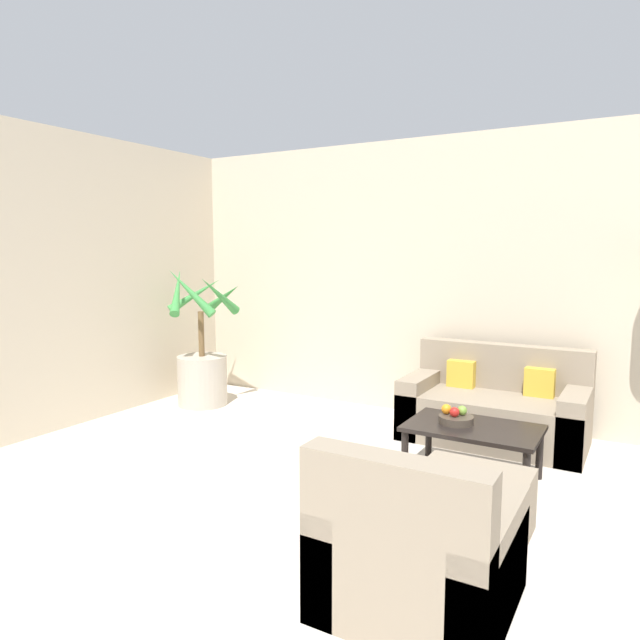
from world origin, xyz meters
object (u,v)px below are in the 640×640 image
at_px(coffee_table, 473,433).
at_px(fruit_bowl, 456,420).
at_px(potted_palm, 202,364).
at_px(apple_red, 454,412).
at_px(ottoman, 472,503).
at_px(apple_green, 462,410).
at_px(armchair, 417,553).
at_px(sofa_loveseat, 494,409).
at_px(orange_fruit, 446,409).

relative_size(coffee_table, fruit_bowl, 3.70).
relative_size(potted_palm, coffee_table, 1.60).
bearing_deg(apple_red, ottoman, -65.48).
bearing_deg(apple_green, armchair, -80.27).
bearing_deg(sofa_loveseat, potted_palm, -172.53).
bearing_deg(sofa_loveseat, orange_fruit, -98.18).
height_order(potted_palm, orange_fruit, potted_palm).
distance_m(sofa_loveseat, fruit_bowl, 0.95).
height_order(coffee_table, apple_green, apple_green).
distance_m(fruit_bowl, apple_red, 0.07).
relative_size(potted_palm, sofa_loveseat, 0.98).
height_order(fruit_bowl, armchair, armchair).
bearing_deg(ottoman, potted_palm, 157.63).
bearing_deg(coffee_table, fruit_bowl, 178.41).
bearing_deg(potted_palm, coffee_table, -10.38).
bearing_deg(coffee_table, orange_fruit, 174.70).
height_order(sofa_loveseat, ottoman, sofa_loveseat).
bearing_deg(potted_palm, apple_red, -11.28).
height_order(sofa_loveseat, apple_red, sofa_loveseat).
bearing_deg(fruit_bowl, potted_palm, 169.24).
bearing_deg(fruit_bowl, armchair, -78.99).
xyz_separation_m(potted_palm, ottoman, (3.23, -1.33, -0.25)).
relative_size(potted_palm, ottoman, 2.34).
bearing_deg(sofa_loveseat, fruit_bowl, -93.31).
height_order(apple_green, orange_fruit, orange_fruit).
distance_m(potted_palm, apple_red, 2.94).
distance_m(potted_palm, apple_green, 2.96).
bearing_deg(apple_red, sofa_loveseat, 86.46).
relative_size(sofa_loveseat, apple_green, 21.46).
distance_m(sofa_loveseat, coffee_table, 0.94).
xyz_separation_m(sofa_loveseat, ottoman, (0.28, -1.71, -0.09)).
xyz_separation_m(apple_red, ottoman, (0.34, -0.75, -0.30)).
bearing_deg(orange_fruit, apple_green, 14.07).
height_order(orange_fruit, armchair, armchair).
distance_m(sofa_loveseat, apple_green, 0.92).
relative_size(orange_fruit, armchair, 0.09).
relative_size(potted_palm, apple_red, 20.77).
xyz_separation_m(fruit_bowl, ottoman, (0.34, -0.78, -0.24)).
xyz_separation_m(orange_fruit, armchair, (0.39, -1.61, -0.22)).
bearing_deg(armchair, potted_palm, 146.12).
xyz_separation_m(coffee_table, ottoman, (0.21, -0.78, -0.16)).
relative_size(potted_palm, apple_green, 21.10).
height_order(orange_fruit, ottoman, orange_fruit).
bearing_deg(apple_green, apple_red, -116.92).
relative_size(coffee_table, apple_green, 13.18).
xyz_separation_m(fruit_bowl, apple_red, (-0.01, -0.03, 0.06)).
distance_m(sofa_loveseat, armchair, 2.55).
relative_size(sofa_loveseat, fruit_bowl, 6.02).
bearing_deg(potted_palm, sofa_loveseat, 7.47).
xyz_separation_m(apple_red, armchair, (0.32, -1.57, -0.21)).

